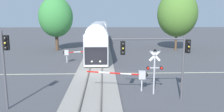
% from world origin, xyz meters
% --- Properties ---
extents(ground_plane, '(220.00, 220.00, 0.00)m').
position_xyz_m(ground_plane, '(0.00, 0.00, 0.00)').
color(ground_plane, '#47474C').
extents(road_centre_stripe, '(44.00, 0.20, 0.01)m').
position_xyz_m(road_centre_stripe, '(0.00, 0.00, 0.00)').
color(road_centre_stripe, beige).
rests_on(road_centre_stripe, ground).
extents(railway_track, '(4.40, 80.00, 0.32)m').
position_xyz_m(railway_track, '(0.00, 0.00, 0.10)').
color(railway_track, gray).
rests_on(railway_track, ground).
extents(commuter_train, '(3.04, 42.49, 5.16)m').
position_xyz_m(commuter_train, '(0.00, 21.63, 2.78)').
color(commuter_train, silver).
rests_on(commuter_train, railway_track).
extents(crossing_gate_near, '(5.23, 0.40, 1.87)m').
position_xyz_m(crossing_gate_near, '(3.69, -6.16, 1.43)').
color(crossing_gate_near, '#B7B7BC').
rests_on(crossing_gate_near, ground).
extents(crossing_signal_mast, '(1.36, 0.44, 3.85)m').
position_xyz_m(crossing_signal_mast, '(5.08, -6.95, 2.35)').
color(crossing_signal_mast, '#B2B2B7').
rests_on(crossing_signal_mast, ground).
extents(crossing_gate_far, '(5.44, 0.40, 1.80)m').
position_xyz_m(crossing_gate_far, '(-3.64, 6.16, 1.41)').
color(crossing_gate_far, '#B7B7BC').
rests_on(crossing_gate_far, ground).
extents(traffic_signal_near_left, '(0.53, 0.38, 5.47)m').
position_xyz_m(traffic_signal_near_left, '(-5.67, -9.59, 3.66)').
color(traffic_signal_near_left, '#4C4C51').
rests_on(traffic_signal_near_left, ground).
extents(traffic_signal_near_right, '(5.83, 0.38, 5.00)m').
position_xyz_m(traffic_signal_near_right, '(5.27, -8.35, 3.79)').
color(traffic_signal_near_right, '#4C4C51').
rests_on(traffic_signal_near_right, ground).
extents(maple_right_background, '(7.40, 7.40, 11.22)m').
position_xyz_m(maple_right_background, '(14.77, 17.33, 6.89)').
color(maple_right_background, brown).
rests_on(maple_right_background, ground).
extents(oak_behind_train, '(6.30, 6.30, 10.03)m').
position_xyz_m(oak_behind_train, '(-7.93, 17.87, 6.28)').
color(oak_behind_train, '#4C3828').
rests_on(oak_behind_train, ground).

